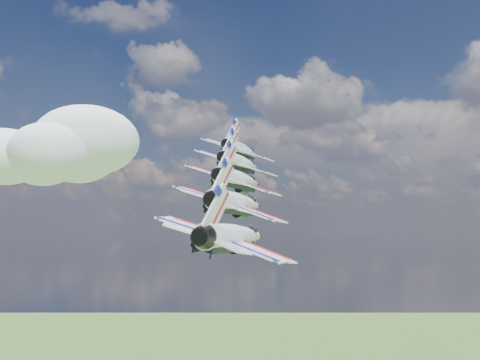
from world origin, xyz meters
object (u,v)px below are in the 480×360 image
Objects in this scene: jet_2 at (240,180)px; jet_0 at (242,150)px; jet_4 at (236,236)px; jet_3 at (238,203)px; jet_1 at (241,163)px.

jet_0 is at bearing 107.75° from jet_2.
jet_0 is at bearing 107.75° from jet_4.
jet_2 is 1.00× the size of jet_3.
jet_0 reaches higher than jet_4.
jet_2 is at bearing 107.75° from jet_4.
jet_3 is at bearing -72.25° from jet_1.
jet_4 is (20.71, -28.72, -10.66)m from jet_1.
jet_3 is at bearing 107.75° from jet_4.
jet_4 is at bearing -72.25° from jet_0.
jet_0 is at bearing 107.75° from jet_3.
jet_2 is 24.66m from jet_4.
jet_4 is at bearing -72.25° from jet_2.
jet_3 is 1.00× the size of jet_4.
jet_2 is at bearing 107.75° from jet_3.
jet_0 reaches higher than jet_1.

